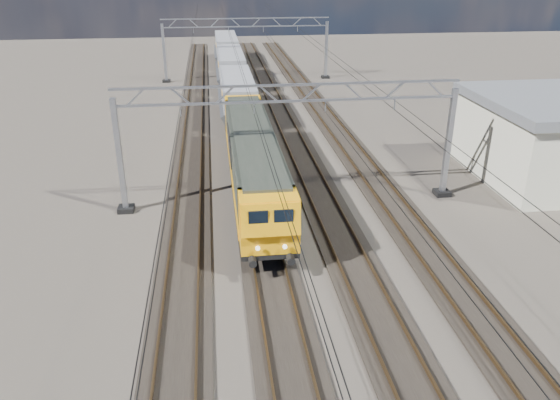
{
  "coord_description": "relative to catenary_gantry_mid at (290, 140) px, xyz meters",
  "views": [
    {
      "loc": [
        -4.23,
        -25.38,
        13.39
      ],
      "look_at": [
        -1.17,
        -0.89,
        2.4
      ],
      "focal_mm": 35.0,
      "sensor_mm": 36.0,
      "label": 1
    }
  ],
  "objects": [
    {
      "name": "locomotive",
      "position": [
        -2.0,
        1.72,
        -1.58
      ],
      "size": [
        2.76,
        21.1,
        3.62
      ],
      "color": "black",
      "rests_on": "ground"
    },
    {
      "name": "hopper_wagon_lead",
      "position": [
        -2.0,
        19.41,
        -1.67
      ],
      "size": [
        3.38,
        13.0,
        3.25
      ],
      "color": "black",
      "rests_on": "ground"
    },
    {
      "name": "overhead_wires",
      "position": [
        -0.0,
        4.0,
        1.84
      ],
      "size": [
        12.03,
        140.0,
        0.53
      ],
      "color": "black",
      "rests_on": "ground"
    },
    {
      "name": "ground",
      "position": [
        -0.0,
        -4.0,
        -3.91
      ],
      "size": [
        160.0,
        160.0,
        0.0
      ],
      "primitive_type": "plane",
      "color": "#2A251F",
      "rests_on": "ground"
    },
    {
      "name": "hopper_wagon_mid",
      "position": [
        -2.0,
        33.61,
        -1.67
      ],
      "size": [
        3.38,
        13.0,
        3.25
      ],
      "color": "black",
      "rests_on": "ground"
    },
    {
      "name": "track_outer_west",
      "position": [
        -6.0,
        -4.0,
        -3.83
      ],
      "size": [
        2.6,
        140.0,
        0.3
      ],
      "color": "black",
      "rests_on": "ground"
    },
    {
      "name": "track_outer_east",
      "position": [
        6.0,
        -4.0,
        -3.83
      ],
      "size": [
        2.6,
        140.0,
        0.3
      ],
      "color": "black",
      "rests_on": "ground"
    },
    {
      "name": "catenary_gantry_far",
      "position": [
        0.0,
        36.0,
        0.0
      ],
      "size": [
        19.9,
        0.9,
        7.11
      ],
      "color": "#969AA4",
      "rests_on": "ground"
    },
    {
      "name": "track_loco",
      "position": [
        -2.0,
        -4.0,
        -3.83
      ],
      "size": [
        2.6,
        140.0,
        0.3
      ],
      "color": "black",
      "rests_on": "ground"
    },
    {
      "name": "catenary_gantry_mid",
      "position": [
        0.0,
        0.0,
        0.0
      ],
      "size": [
        19.9,
        0.9,
        7.11
      ],
      "color": "#969AA4",
      "rests_on": "ground"
    },
    {
      "name": "hopper_wagon_third",
      "position": [
        -2.0,
        47.81,
        -1.67
      ],
      "size": [
        3.38,
        13.0,
        3.25
      ],
      "color": "black",
      "rests_on": "ground"
    },
    {
      "name": "track_inner_east",
      "position": [
        2.0,
        -4.0,
        -3.83
      ],
      "size": [
        2.6,
        140.0,
        0.3
      ],
      "color": "black",
      "rests_on": "ground"
    }
  ]
}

